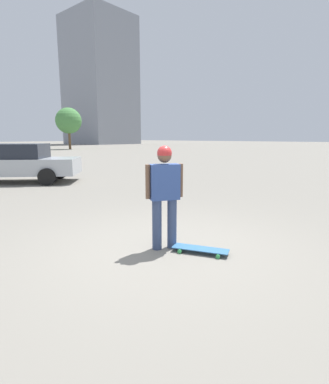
# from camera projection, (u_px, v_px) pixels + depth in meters

# --- Properties ---
(ground_plane) EXTENTS (220.00, 220.00, 0.00)m
(ground_plane) POSITION_uv_depth(u_px,v_px,m) (164.00, 248.00, 4.66)
(ground_plane) COLOR gray
(person) EXTENTS (0.50, 0.41, 1.58)m
(person) POSITION_uv_depth(u_px,v_px,m) (164.00, 190.00, 4.49)
(person) COLOR #38476B
(person) RESTS_ON ground_plane
(skateboard) EXTENTS (0.50, 0.86, 0.07)m
(skateboard) POSITION_uv_depth(u_px,v_px,m) (200.00, 249.00, 4.45)
(skateboard) COLOR #336693
(skateboard) RESTS_ON ground_plane
(car_parked_near) EXTENTS (4.59, 4.57, 1.45)m
(car_parked_near) POSITION_uv_depth(u_px,v_px,m) (14.00, 163.00, 11.28)
(car_parked_near) COLOR #ADB2B7
(car_parked_near) RESTS_ON ground_plane
(building_block_distant) EXTENTS (12.99, 14.09, 29.35)m
(building_block_distant) POSITION_uv_depth(u_px,v_px,m) (100.00, 82.00, 71.66)
(building_block_distant) COLOR gray
(building_block_distant) RESTS_ON ground_plane
(tree_distant) EXTENTS (3.53, 3.53, 5.67)m
(tree_distant) POSITION_uv_depth(u_px,v_px,m) (69.00, 121.00, 41.27)
(tree_distant) COLOR brown
(tree_distant) RESTS_ON ground_plane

